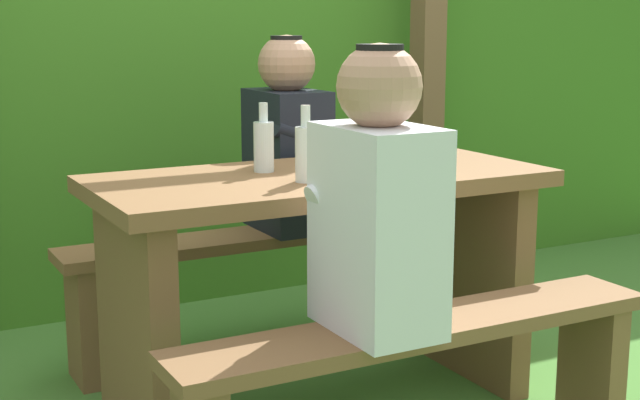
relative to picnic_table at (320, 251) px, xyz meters
The scene contains 11 objects.
hedge_backdrop 1.87m from the picnic_table, 90.00° to the left, with size 6.40×1.09×2.09m, color #3A741F.
pergola_post_right 1.65m from the picnic_table, 42.94° to the left, with size 0.12×0.12×2.28m, color brown.
picnic_table is the anchor object (origin of this frame).
bench_near 0.59m from the picnic_table, 90.00° to the right, with size 1.40×0.24×0.46m.
bench_far 0.59m from the picnic_table, 90.00° to the left, with size 1.40×0.24×0.46m.
person_white_shirt 0.64m from the picnic_table, 103.89° to the right, with size 0.25×0.35×0.72m.
person_black_coat 0.64m from the picnic_table, 73.76° to the left, with size 0.25×0.35×0.72m.
drinking_glass 0.36m from the picnic_table, 15.68° to the right, with size 0.07×0.07×0.09m, color silver.
bottle_left 0.37m from the picnic_table, 133.15° to the right, with size 0.06×0.06×0.22m.
bottle_right 0.38m from the picnic_table, 144.48° to the left, with size 0.06×0.06×0.21m.
cell_phone 0.39m from the picnic_table, ahead, with size 0.07×0.14×0.01m, color silver.
Camera 1 is at (-1.31, -2.44, 1.23)m, focal length 51.12 mm.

